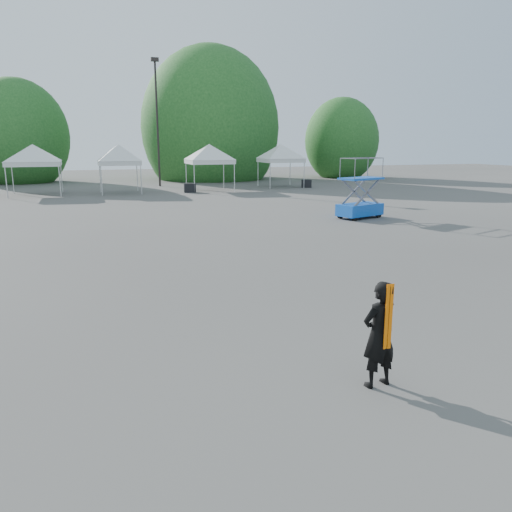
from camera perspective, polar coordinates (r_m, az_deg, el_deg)
name	(u,v)px	position (r m, az deg, el deg)	size (l,w,h in m)	color
ground	(243,320)	(9.86, -1.48, -7.37)	(120.00, 120.00, 0.00)	#474442
light_pole_east	(157,115)	(41.30, -11.24, 15.48)	(0.60, 0.25, 9.80)	black
tree_mid_w	(17,137)	(49.13, -25.61, 12.18)	(4.16, 4.16, 6.33)	#382314
tree_mid_e	(211,128)	(49.29, -5.22, 14.40)	(5.12, 5.12, 7.79)	#382314
tree_far_e	(342,141)	(52.10, 9.75, 12.85)	(3.84, 3.84, 5.84)	#382314
tent_d	(33,148)	(36.48, -24.18, 11.16)	(4.71, 4.71, 3.88)	silver
tent_e	(118,148)	(35.93, -15.45, 11.79)	(3.90, 3.90, 3.88)	silver
tent_f	(209,148)	(37.08, -5.38, 12.20)	(4.41, 4.41, 3.88)	silver
tent_g	(281,148)	(39.95, 2.85, 12.28)	(4.26, 4.26, 3.88)	silver
man	(379,334)	(7.28, 13.90, -8.69)	(0.62, 0.46, 1.55)	black
scissor_lift	(361,188)	(23.54, 11.88, 7.61)	(2.36, 1.67, 2.75)	#0D36AF
crate_mid	(190,188)	(35.73, -7.57, 7.73)	(0.82, 0.64, 0.64)	black
crate_east	(306,184)	(39.64, 5.78, 8.24)	(0.78, 0.61, 0.61)	black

